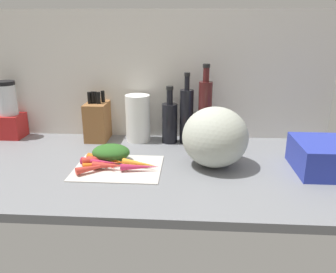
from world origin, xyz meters
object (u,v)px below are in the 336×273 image
object	(u,v)px
knife_block	(98,120)
carrot_6	(105,164)
carrot_0	(106,159)
paper_towel_roll	(138,118)
carrot_1	(139,164)
winter_squash	(215,137)
bottle_2	(205,111)
carrot_9	(119,155)
blender_appliance	(9,114)
dish_rack	(325,157)
carrot_4	(100,162)
carrot_5	(100,159)
carrot_3	(102,163)
carrot_7	(108,158)
carrot_10	(110,166)
carrot_8	(95,167)
bottle_1	(186,115)
carrot_2	(140,167)
bottle_0	(170,121)
cutting_board	(118,167)

from	to	relation	value
knife_block	carrot_6	bearing A→B (deg)	-71.46
carrot_0	paper_towel_roll	xyz separation A→B (cm)	(8.39, 30.83, 8.73)
carrot_1	winter_squash	xyz separation A→B (cm)	(28.97, 5.29, 9.65)
bottle_2	carrot_9	bearing A→B (deg)	-145.73
blender_appliance	dish_rack	xyz separation A→B (cm)	(138.93, -31.73, -6.25)
carrot_4	carrot_6	xyz separation A→B (cm)	(2.13, -0.54, -0.46)
carrot_5	winter_squash	size ratio (longest dim) A/B	0.56
knife_block	paper_towel_roll	size ratio (longest dim) A/B	1.06
carrot_3	carrot_6	distance (cm)	1.38
carrot_7	carrot_10	xyz separation A→B (cm)	(2.81, -7.79, -0.04)
carrot_8	winter_squash	size ratio (longest dim) A/B	0.57
knife_block	paper_towel_roll	world-z (taller)	knife_block
carrot_10	blender_appliance	bearing A→B (deg)	147.08
carrot_9	bottle_1	distance (cm)	38.47
carrot_7	dish_rack	size ratio (longest dim) A/B	0.49
carrot_2	carrot_9	distance (cm)	14.43
bottle_0	dish_rack	distance (cm)	67.41
carrot_4	knife_block	world-z (taller)	knife_block
carrot_8	dish_rack	world-z (taller)	dish_rack
carrot_1	carrot_7	xyz separation A→B (cm)	(-13.49, 4.80, 0.18)
carrot_6	carrot_9	size ratio (longest dim) A/B	1.15
paper_towel_roll	bottle_2	distance (cm)	31.76
carrot_1	carrot_8	xyz separation A→B (cm)	(-15.91, -4.96, 0.08)
blender_appliance	dish_rack	distance (cm)	142.65
carrot_9	bottle_0	distance (cm)	32.59
carrot_4	cutting_board	bearing A→B (deg)	-3.18
winter_squash	bottle_1	distance (cm)	29.24
carrot_5	paper_towel_roll	xyz separation A→B (cm)	(10.68, 31.00, 8.58)
carrot_0	carrot_5	xyz separation A→B (cm)	(-2.29, -0.17, 0.15)
carrot_9	carrot_10	xyz separation A→B (cm)	(-1.24, -9.84, -0.31)
carrot_7	bottle_0	distance (cm)	36.68
carrot_2	knife_block	xyz separation A→B (cm)	(-25.84, 38.15, 7.21)
carrot_2	blender_appliance	bearing A→B (deg)	151.38
bottle_0	bottle_1	bearing A→B (deg)	0.44
blender_appliance	paper_towel_roll	world-z (taller)	blender_appliance
carrot_7	bottle_1	xyz separation A→B (cm)	(30.99, 27.34, 10.97)
carrot_2	winter_squash	distance (cm)	31.02
dish_rack	carrot_1	bearing A→B (deg)	-177.71
carrot_6	paper_towel_roll	distance (cm)	36.33
cutting_board	dish_rack	distance (cm)	78.75
carrot_0	carrot_3	xyz separation A→B (cm)	(-0.75, -3.36, -0.33)
bottle_1	carrot_7	bearing A→B (deg)	-138.58
cutting_board	carrot_0	size ratio (longest dim) A/B	2.03
carrot_1	carrot_3	world-z (taller)	carrot_1
carrot_4	carrot_5	bearing A→B (deg)	105.88
carrot_10	carrot_4	bearing A→B (deg)	147.15
carrot_5	carrot_6	bearing A→B (deg)	-48.40
carrot_6	knife_block	world-z (taller)	knife_block
blender_appliance	bottle_1	distance (cm)	86.20
carrot_1	winter_squash	world-z (taller)	winter_squash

